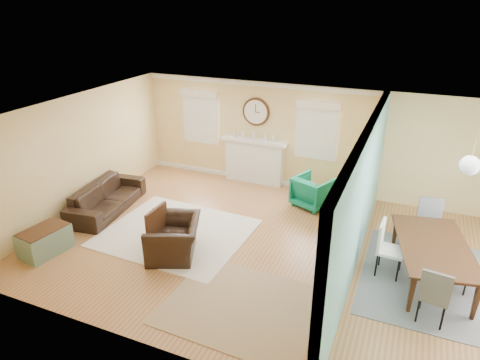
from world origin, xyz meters
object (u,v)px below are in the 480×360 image
at_px(green_chair, 313,191).
at_px(dining_table, 433,263).
at_px(eames_chair, 174,238).
at_px(credenza, 348,218).
at_px(sofa, 107,197).

relative_size(green_chair, dining_table, 0.40).
distance_m(eames_chair, credenza, 3.47).
xyz_separation_m(green_chair, credenza, (0.98, -1.03, 0.04)).
bearing_deg(dining_table, sofa, 78.28).
height_order(eames_chair, credenza, credenza).
xyz_separation_m(eames_chair, dining_table, (4.45, 1.01, 0.00)).
height_order(sofa, dining_table, dining_table).
relative_size(eames_chair, dining_table, 0.54).
bearing_deg(eames_chair, green_chair, 125.09).
distance_m(sofa, credenza, 5.29).
distance_m(sofa, dining_table, 6.79).
xyz_separation_m(credenza, dining_table, (1.59, -0.96, -0.05)).
xyz_separation_m(sofa, credenza, (5.19, 1.00, 0.09)).
distance_m(green_chair, credenza, 1.42).
xyz_separation_m(eames_chair, green_chair, (1.88, 3.00, 0.01)).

